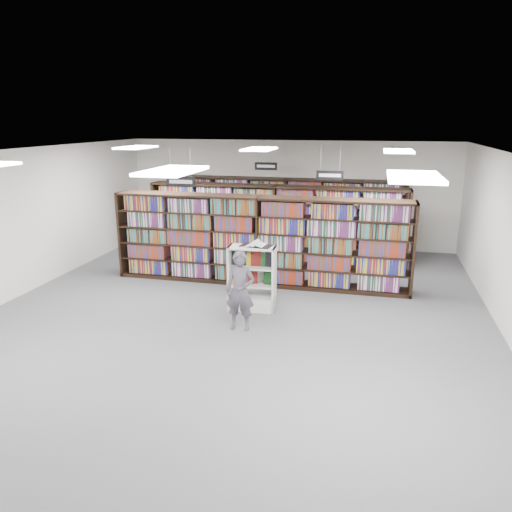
% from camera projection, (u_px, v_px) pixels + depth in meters
% --- Properties ---
extents(floor, '(12.00, 12.00, 0.00)m').
position_uv_depth(floor, '(237.00, 314.00, 10.09)').
color(floor, '#4D4D52').
rests_on(floor, ground).
extents(ceiling, '(10.00, 12.00, 0.10)m').
position_uv_depth(ceiling, '(235.00, 153.00, 9.24)').
color(ceiling, white).
rests_on(ceiling, wall_back).
extents(wall_back, '(10.00, 0.10, 3.20)m').
position_uv_depth(wall_back, '(289.00, 194.00, 15.30)').
color(wall_back, white).
rests_on(wall_back, ground).
extents(wall_front, '(10.00, 0.10, 3.20)m').
position_uv_depth(wall_front, '(37.00, 401.00, 4.04)').
color(wall_front, white).
rests_on(wall_front, ground).
extents(wall_left, '(0.10, 12.00, 3.20)m').
position_uv_depth(wall_left, '(14.00, 225.00, 10.78)').
color(wall_left, white).
rests_on(wall_left, ground).
extents(bookshelf_row_near, '(7.00, 0.60, 2.10)m').
position_uv_depth(bookshelf_row_near, '(259.00, 241.00, 11.69)').
color(bookshelf_row_near, black).
rests_on(bookshelf_row_near, floor).
extents(bookshelf_row_mid, '(7.00, 0.60, 2.10)m').
position_uv_depth(bookshelf_row_mid, '(276.00, 224.00, 13.57)').
color(bookshelf_row_mid, black).
rests_on(bookshelf_row_mid, floor).
extents(bookshelf_row_far, '(7.00, 0.60, 2.10)m').
position_uv_depth(bookshelf_row_far, '(287.00, 213.00, 15.16)').
color(bookshelf_row_far, black).
rests_on(bookshelf_row_far, floor).
extents(aisle_sign_left, '(0.65, 0.02, 0.80)m').
position_uv_depth(aisle_sign_left, '(181.00, 181.00, 10.69)').
color(aisle_sign_left, '#B2B2B7').
rests_on(aisle_sign_left, ceiling).
extents(aisle_sign_right, '(0.65, 0.02, 0.80)m').
position_uv_depth(aisle_sign_right, '(330.00, 174.00, 11.90)').
color(aisle_sign_right, '#B2B2B7').
rests_on(aisle_sign_right, ceiling).
extents(aisle_sign_center, '(0.65, 0.02, 0.80)m').
position_uv_depth(aisle_sign_center, '(266.00, 165.00, 14.22)').
color(aisle_sign_center, '#B2B2B7').
rests_on(aisle_sign_center, ceiling).
extents(troffer_front_center, '(0.60, 1.20, 0.04)m').
position_uv_depth(troffer_front_center, '(172.00, 171.00, 6.44)').
color(troffer_front_center, white).
rests_on(troffer_front_center, ceiling).
extents(troffer_front_right, '(0.60, 1.20, 0.04)m').
position_uv_depth(troffer_front_right, '(414.00, 177.00, 5.77)').
color(troffer_front_right, white).
rests_on(troffer_front_right, ceiling).
extents(troffer_back_left, '(0.60, 1.20, 0.04)m').
position_uv_depth(troffer_back_left, '(136.00, 147.00, 11.80)').
color(troffer_back_left, white).
rests_on(troffer_back_left, ceiling).
extents(troffer_back_center, '(0.60, 1.20, 0.04)m').
position_uv_depth(troffer_back_center, '(259.00, 149.00, 11.13)').
color(troffer_back_center, white).
rests_on(troffer_back_center, ceiling).
extents(troffer_back_right, '(0.60, 1.20, 0.04)m').
position_uv_depth(troffer_back_right, '(398.00, 151.00, 10.46)').
color(troffer_back_right, white).
rests_on(troffer_back_right, ceiling).
extents(endcap_display, '(0.98, 0.53, 1.33)m').
position_uv_depth(endcap_display, '(252.00, 287.00, 10.29)').
color(endcap_display, white).
rests_on(endcap_display, floor).
extents(open_book, '(0.66, 0.44, 0.13)m').
position_uv_depth(open_book, '(256.00, 244.00, 10.06)').
color(open_book, black).
rests_on(open_book, endcap_display).
extents(shopper, '(0.55, 0.36, 1.50)m').
position_uv_depth(shopper, '(240.00, 291.00, 9.18)').
color(shopper, '#4E4954').
rests_on(shopper, floor).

